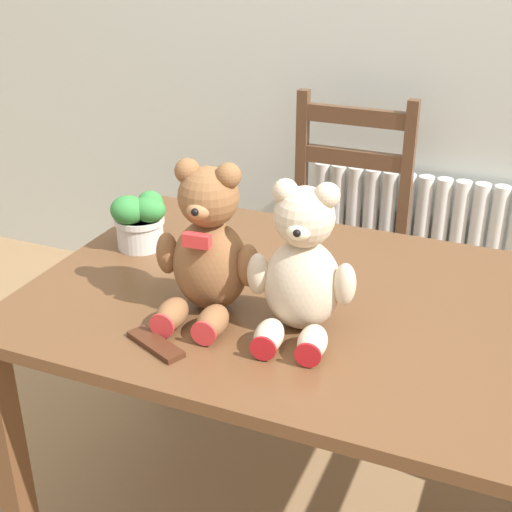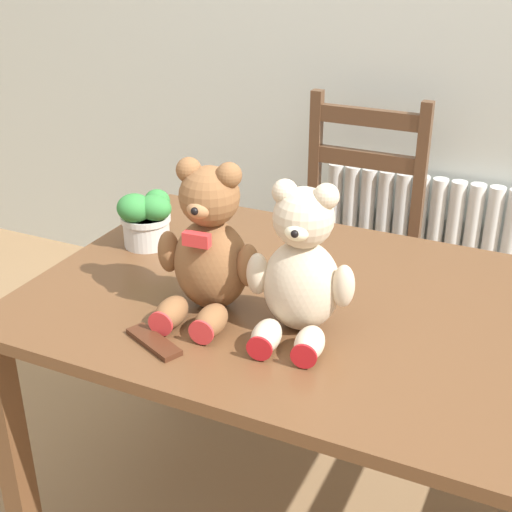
% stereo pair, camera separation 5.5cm
% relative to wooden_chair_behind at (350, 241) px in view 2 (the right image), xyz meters
% --- Properties ---
extents(radiator, '(0.81, 0.10, 0.64)m').
position_rel_wooden_chair_behind_xyz_m(radiator, '(0.21, 0.28, -0.17)').
color(radiator, silver).
rests_on(radiator, ground_plane).
extents(dining_table, '(1.26, 0.89, 0.72)m').
position_rel_wooden_chair_behind_xyz_m(dining_table, '(0.17, -0.90, 0.17)').
color(dining_table, brown).
rests_on(dining_table, ground_plane).
extents(wooden_chair_behind, '(0.43, 0.44, 0.95)m').
position_rel_wooden_chair_behind_xyz_m(wooden_chair_behind, '(0.00, 0.00, 0.00)').
color(wooden_chair_behind, brown).
rests_on(wooden_chair_behind, ground_plane).
extents(teddy_bear_left, '(0.24, 0.24, 0.34)m').
position_rel_wooden_chair_behind_xyz_m(teddy_bear_left, '(0.00, -1.03, 0.41)').
color(teddy_bear_left, brown).
rests_on(teddy_bear_left, dining_table).
extents(teddy_bear_right, '(0.23, 0.24, 0.33)m').
position_rel_wooden_chair_behind_xyz_m(teddy_bear_right, '(0.21, -1.03, 0.41)').
color(teddy_bear_right, beige).
rests_on(teddy_bear_right, dining_table).
extents(potted_plant, '(0.15, 0.16, 0.15)m').
position_rel_wooden_chair_behind_xyz_m(potted_plant, '(-0.31, -0.81, 0.35)').
color(potted_plant, beige).
rests_on(potted_plant, dining_table).
extents(chocolate_bar, '(0.15, 0.10, 0.01)m').
position_rel_wooden_chair_behind_xyz_m(chocolate_bar, '(-0.03, -1.21, 0.27)').
color(chocolate_bar, '#472314').
rests_on(chocolate_bar, dining_table).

